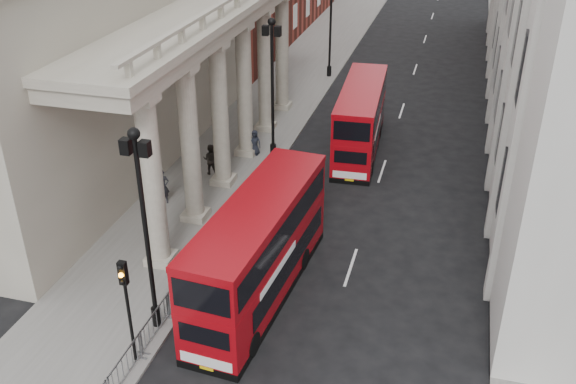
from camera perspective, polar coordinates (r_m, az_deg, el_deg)
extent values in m
cube|color=slate|center=(48.29, -0.67, 8.32)|extent=(6.00, 140.00, 0.12)
cube|color=slate|center=(46.80, 19.26, 6.02)|extent=(3.00, 140.00, 0.12)
cube|color=slate|center=(47.61, 2.78, 8.00)|extent=(0.20, 140.00, 0.14)
cube|color=gray|center=(38.90, -16.72, 11.35)|extent=(9.00, 28.00, 12.00)
cylinder|color=black|center=(25.93, -11.63, -10.75)|extent=(0.36, 0.36, 0.80)
cylinder|color=black|center=(23.86, -12.46, -4.01)|extent=(0.18, 0.18, 8.00)
sphere|color=black|center=(21.98, -13.56, 5.06)|extent=(0.44, 0.44, 0.44)
cube|color=black|center=(22.02, -12.61, 3.78)|extent=(0.35, 0.35, 0.55)
cube|color=black|center=(22.34, -14.21, 3.96)|extent=(0.35, 0.35, 0.55)
cylinder|color=black|center=(38.61, -1.33, 3.72)|extent=(0.36, 0.36, 0.80)
cylinder|color=black|center=(37.26, -1.39, 8.75)|extent=(0.18, 0.18, 8.00)
sphere|color=black|center=(36.08, -1.47, 14.90)|extent=(0.44, 0.44, 0.44)
cube|color=black|center=(36.11, -0.91, 14.09)|extent=(0.35, 0.35, 0.55)
cube|color=black|center=(36.30, -2.01, 14.16)|extent=(0.35, 0.35, 0.55)
cylinder|color=black|center=(53.12, 3.67, 10.68)|extent=(0.36, 0.36, 0.80)
cylinder|color=black|center=(52.14, 3.80, 14.45)|extent=(0.18, 0.18, 8.00)
cylinder|color=black|center=(23.74, -13.83, -11.23)|extent=(0.12, 0.12, 3.40)
cube|color=black|center=(22.46, -14.46, -6.98)|extent=(0.28, 0.22, 0.90)
sphere|color=black|center=(22.21, -14.71, -6.53)|extent=(0.18, 0.18, 0.18)
sphere|color=orange|center=(22.37, -14.62, -7.17)|extent=(0.18, 0.18, 0.18)
sphere|color=black|center=(22.55, -14.52, -7.79)|extent=(0.18, 0.18, 0.18)
cube|color=gray|center=(23.82, -14.26, -14.81)|extent=(0.50, 2.30, 1.10)
cube|color=gray|center=(25.33, -11.74, -11.41)|extent=(0.50, 2.30, 1.10)
cube|color=gray|center=(26.97, -9.56, -8.39)|extent=(0.50, 2.30, 1.10)
cube|color=gray|center=(28.70, -7.66, -5.71)|extent=(0.50, 2.30, 1.10)
cube|color=gray|center=(30.51, -6.00, -3.34)|extent=(0.50, 2.30, 1.10)
cube|color=maroon|center=(26.67, -2.54, -6.74)|extent=(3.20, 10.28, 1.93)
cube|color=maroon|center=(25.57, -2.63, -3.07)|extent=(3.20, 10.28, 1.69)
cube|color=maroon|center=(25.08, -2.68, -1.20)|extent=(3.24, 10.32, 0.24)
cube|color=black|center=(27.34, -2.49, -8.69)|extent=(3.22, 10.28, 0.34)
cube|color=black|center=(26.53, -2.55, -6.32)|extent=(3.10, 8.36, 0.96)
cube|color=black|center=(25.52, -2.63, -2.89)|extent=(3.21, 9.71, 1.06)
cube|color=white|center=(23.56, -7.28, -14.72)|extent=(2.02, 0.22, 0.43)
cube|color=yellow|center=(23.77, -7.25, -15.29)|extent=(0.53, 0.08, 0.13)
cylinder|color=black|center=(25.06, -7.96, -12.10)|extent=(0.38, 0.99, 0.96)
cylinder|color=black|center=(24.31, -3.25, -13.33)|extent=(0.38, 0.99, 0.96)
cylinder|color=black|center=(29.28, -2.74, -5.13)|extent=(0.38, 0.99, 0.96)
cylinder|color=black|center=(28.64, 1.32, -5.96)|extent=(0.38, 0.99, 0.96)
cube|color=#9D070F|center=(39.66, 6.39, 5.32)|extent=(2.78, 9.55, 1.80)
cube|color=#9D070F|center=(38.97, 6.54, 7.85)|extent=(2.78, 9.55, 1.57)
cube|color=#9D070F|center=(38.66, 6.61, 9.09)|extent=(2.82, 9.59, 0.22)
cube|color=black|center=(40.08, 6.31, 3.93)|extent=(2.80, 9.55, 0.31)
cube|color=black|center=(39.57, 6.41, 5.62)|extent=(2.73, 7.76, 0.90)
cube|color=black|center=(38.94, 6.55, 7.97)|extent=(2.81, 9.02, 0.99)
cube|color=white|center=(35.66, 5.49, 1.50)|extent=(1.89, 0.16, 0.40)
cube|color=yellow|center=(35.79, 5.47, 1.07)|extent=(0.50, 0.06, 0.12)
cylinder|color=black|center=(37.10, 4.20, 2.44)|extent=(0.34, 0.91, 0.90)
cylinder|color=black|center=(36.92, 7.32, 2.14)|extent=(0.34, 0.91, 0.90)
cylinder|color=black|center=(42.07, 5.30, 5.64)|extent=(0.34, 0.91, 0.90)
cylinder|color=black|center=(41.91, 8.06, 5.38)|extent=(0.34, 0.91, 0.90)
imported|color=black|center=(33.90, -11.07, 0.46)|extent=(0.82, 0.74, 1.87)
imported|color=#282420|center=(36.56, -6.89, 2.91)|extent=(0.95, 0.78, 1.82)
imported|color=black|center=(38.77, -2.98, 4.42)|extent=(0.78, 0.51, 1.58)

